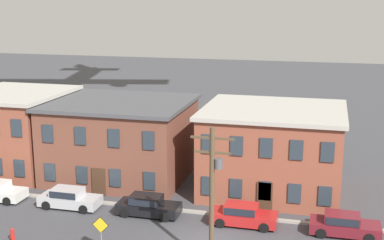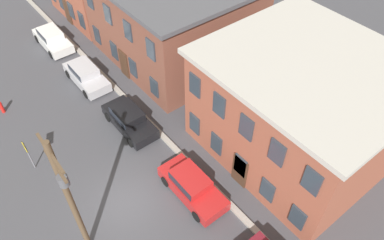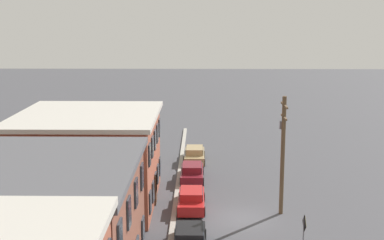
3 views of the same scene
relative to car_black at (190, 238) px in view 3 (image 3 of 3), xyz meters
name	(u,v)px [view 3 (image 3 of 3)]	position (x,y,z in m)	size (l,w,h in m)	color
ground_plane	(241,218)	(4.95, -3.33, -0.75)	(200.00, 200.00, 0.00)	#424247
kerb_strip	(174,217)	(4.95, 1.17, -0.67)	(56.00, 0.36, 0.16)	#9E998E
apartment_midblock	(33,229)	(-4.86, 7.43, 2.52)	(11.42, 10.05, 6.52)	brown
apartment_far	(89,159)	(7.82, 7.35, 2.56)	(10.83, 9.88, 6.59)	brown
car_black	(190,238)	(0.00, 0.00, 0.00)	(4.40, 1.92, 1.43)	black
car_red	(191,199)	(6.70, 0.02, 0.00)	(4.40, 1.92, 1.43)	#B21E1E
car_maroon	(192,172)	(13.20, 0.07, 0.00)	(4.40, 1.92, 1.43)	maroon
car_tan	(195,154)	(18.84, -0.07, 0.00)	(4.40, 1.92, 1.43)	tan
caution_sign	(304,229)	(-0.65, -6.41, 0.89)	(1.03, 0.08, 2.45)	slate
utility_pole	(283,148)	(5.95, -6.12, 3.83)	(2.40, 0.44, 8.13)	brown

